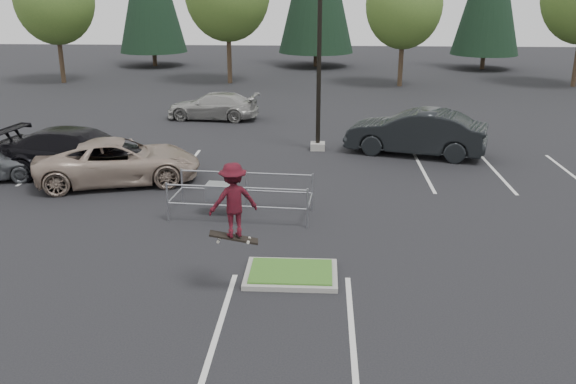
# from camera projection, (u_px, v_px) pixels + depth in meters

# --- Properties ---
(ground) EXTENTS (120.00, 120.00, 0.00)m
(ground) POSITION_uv_depth(u_px,v_px,m) (291.00, 277.00, 14.57)
(ground) COLOR black
(ground) RESTS_ON ground
(grass_median) EXTENTS (2.20, 1.60, 0.16)m
(grass_median) POSITION_uv_depth(u_px,v_px,m) (291.00, 274.00, 14.54)
(grass_median) COLOR gray
(grass_median) RESTS_ON ground
(stall_lines) EXTENTS (22.62, 17.60, 0.01)m
(stall_lines) POSITION_uv_depth(u_px,v_px,m) (260.00, 194.00, 20.34)
(stall_lines) COLOR silver
(stall_lines) RESTS_ON ground
(light_pole) EXTENTS (0.70, 0.60, 10.12)m
(light_pole) POSITION_uv_depth(u_px,v_px,m) (319.00, 40.00, 24.43)
(light_pole) COLOR gray
(light_pole) RESTS_ON ground
(decid_a) EXTENTS (5.44, 5.44, 8.91)m
(decid_a) POSITION_uv_depth(u_px,v_px,m) (55.00, 2.00, 42.16)
(decid_a) COLOR #38281C
(decid_a) RESTS_ON ground
(decid_c) EXTENTS (5.12, 5.12, 8.38)m
(decid_c) POSITION_uv_depth(u_px,v_px,m) (404.00, 7.00, 40.77)
(decid_c) COLOR #38281C
(decid_c) RESTS_ON ground
(cart_corral) EXTENTS (4.28, 1.81, 1.18)m
(cart_corral) POSITION_uv_depth(u_px,v_px,m) (226.00, 192.00, 18.26)
(cart_corral) COLOR #999AA1
(cart_corral) RESTS_ON ground
(skateboarder) EXTENTS (1.21, 0.98, 1.82)m
(skateboarder) POSITION_uv_depth(u_px,v_px,m) (233.00, 201.00, 12.96)
(skateboarder) COLOR black
(skateboarder) RESTS_ON ground
(car_l_tan) EXTENTS (6.09, 4.00, 1.56)m
(car_l_tan) POSITION_uv_depth(u_px,v_px,m) (117.00, 161.00, 21.29)
(car_l_tan) COLOR #A18B7B
(car_l_tan) RESTS_ON ground
(car_l_black) EXTENTS (6.33, 3.30, 1.75)m
(car_l_black) POSITION_uv_depth(u_px,v_px,m) (81.00, 153.00, 21.92)
(car_l_black) COLOR black
(car_l_black) RESTS_ON ground
(car_r_charc) EXTENTS (5.94, 3.48, 1.85)m
(car_r_charc) POSITION_uv_depth(u_px,v_px,m) (416.00, 132.00, 24.90)
(car_r_charc) COLOR black
(car_r_charc) RESTS_ON ground
(car_far_silver) EXTENTS (4.90, 2.36, 1.38)m
(car_far_silver) POSITION_uv_depth(u_px,v_px,m) (213.00, 106.00, 31.64)
(car_far_silver) COLOR #A8A7A3
(car_far_silver) RESTS_ON ground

